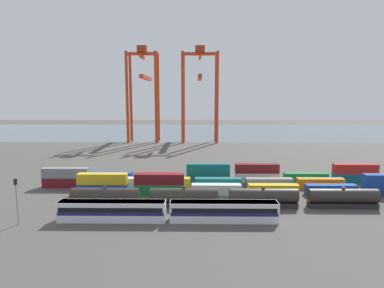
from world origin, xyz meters
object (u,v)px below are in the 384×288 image
(freight_tank_row, at_px, (263,197))
(shipping_container_4, at_px, (216,189))
(shipping_container_15, at_px, (320,183))
(shipping_container_18, at_px, (208,177))
(shipping_container_11, at_px, (117,182))
(passenger_train, at_px, (168,210))
(signal_mast, at_px, (16,196))
(shipping_container_13, at_px, (218,183))
(gantry_crane_west, at_px, (144,86))
(gantry_crane_central, at_px, (200,86))
(shipping_container_9, at_px, (66,182))
(shipping_container_17, at_px, (159,177))

(freight_tank_row, xyz_separation_m, shipping_container_4, (-9.64, 9.13, -0.85))
(shipping_container_15, distance_m, shipping_container_18, 29.90)
(shipping_container_15, height_order, shipping_container_18, same)
(freight_tank_row, relative_size, shipping_container_11, 6.89)
(passenger_train, relative_size, shipping_container_18, 3.49)
(freight_tank_row, xyz_separation_m, signal_mast, (-47.87, -10.69, 3.49))
(signal_mast, xyz_separation_m, shipping_container_13, (39.08, 25.99, -4.34))
(signal_mast, relative_size, shipping_container_4, 0.73)
(gantry_crane_west, distance_m, gantry_crane_central, 29.63)
(signal_mast, xyz_separation_m, shipping_container_11, (12.26, 25.99, -4.34))
(freight_tank_row, bearing_deg, shipping_container_15, 40.33)
(shipping_container_4, distance_m, shipping_container_13, 6.22)
(shipping_container_9, relative_size, gantry_crane_central, 0.25)
(shipping_container_4, xyz_separation_m, shipping_container_9, (-39.37, 6.17, 0.00))
(passenger_train, height_order, shipping_container_17, passenger_train)
(shipping_container_9, distance_m, gantry_crane_central, 102.18)
(passenger_train, distance_m, shipping_container_9, 37.45)
(shipping_container_13, height_order, shipping_container_17, same)
(freight_tank_row, xyz_separation_m, gantry_crane_central, (-12.79, 106.60, 27.31))
(freight_tank_row, height_order, gantry_crane_central, gantry_crane_central)
(shipping_container_15, xyz_separation_m, shipping_container_18, (-29.26, 6.17, 0.00))
(shipping_container_11, distance_m, shipping_container_18, 25.13)
(shipping_container_9, height_order, gantry_crane_central, gantry_crane_central)
(shipping_container_11, xyz_separation_m, gantry_crane_west, (-6.81, 91.21, 28.00))
(passenger_train, xyz_separation_m, gantry_crane_central, (7.22, 114.98, 27.31))
(freight_tank_row, distance_m, shipping_container_11, 38.76)
(passenger_train, xyz_separation_m, freight_tank_row, (20.01, 8.38, 0.00))
(freight_tank_row, bearing_deg, shipping_container_11, 156.75)
(passenger_train, xyz_separation_m, gantry_crane_west, (-22.41, 114.88, 27.16))
(passenger_train, bearing_deg, shipping_container_17, 99.42)
(freight_tank_row, xyz_separation_m, gantry_crane_west, (-42.42, 106.51, 27.16))
(shipping_container_9, bearing_deg, shipping_container_4, -8.90)
(shipping_container_11, bearing_deg, passenger_train, -56.62)
(shipping_container_9, height_order, shipping_container_18, same)
(shipping_container_13, xyz_separation_m, gantry_crane_central, (-3.99, 91.30, 28.16))
(shipping_container_9, xyz_separation_m, shipping_container_18, (37.77, 6.17, 0.00))
(shipping_container_9, height_order, shipping_container_13, same)
(signal_mast, distance_m, shipping_container_18, 48.93)
(shipping_container_11, xyz_separation_m, gantry_crane_central, (22.82, 91.30, 28.16))
(passenger_train, distance_m, shipping_container_13, 26.21)
(shipping_container_4, bearing_deg, shipping_container_17, 141.16)
(shipping_container_17, bearing_deg, freight_tank_row, -40.70)
(shipping_container_11, bearing_deg, freight_tank_row, -23.25)
(shipping_container_9, distance_m, shipping_container_18, 38.27)
(signal_mast, bearing_deg, shipping_container_17, 54.53)
(passenger_train, height_order, freight_tank_row, freight_tank_row)
(shipping_container_18, bearing_deg, shipping_container_17, 180.00)
(shipping_container_17, bearing_deg, signal_mast, -125.47)
(shipping_container_9, bearing_deg, gantry_crane_west, 85.86)
(freight_tank_row, height_order, shipping_container_9, freight_tank_row)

